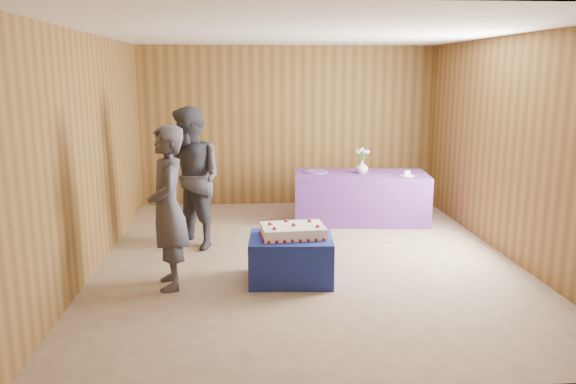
{
  "coord_description": "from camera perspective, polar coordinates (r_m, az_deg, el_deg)",
  "views": [
    {
      "loc": [
        -0.75,
        -6.59,
        2.26
      ],
      "look_at": [
        -0.22,
        0.1,
        0.82
      ],
      "focal_mm": 35.0,
      "sensor_mm": 36.0,
      "label": 1
    }
  ],
  "objects": [
    {
      "name": "guest_left",
      "position": [
        6.0,
        -12.12,
        -1.61
      ],
      "size": [
        0.54,
        0.7,
        1.73
      ],
      "primitive_type": "imported",
      "rotation": [
        0.0,
        0.0,
        -1.36
      ],
      "color": "#3B3A45",
      "rests_on": "ground"
    },
    {
      "name": "guest_right",
      "position": [
        7.31,
        -9.8,
        1.35
      ],
      "size": [
        1.12,
        1.13,
        1.84
      ],
      "primitive_type": "imported",
      "rotation": [
        0.0,
        0.0,
        -0.83
      ],
      "color": "#373641",
      "rests_on": "ground"
    },
    {
      "name": "serving_table",
      "position": [
        8.68,
        7.38,
        -0.55
      ],
      "size": [
        2.08,
        1.1,
        0.75
      ],
      "primitive_type": "cube",
      "rotation": [
        0.0,
        0.0,
        -0.1
      ],
      "color": "#68338E",
      "rests_on": "ground"
    },
    {
      "name": "cake_slice",
      "position": [
        8.51,
        12.02,
        1.94
      ],
      "size": [
        0.08,
        0.07,
        0.09
      ],
      "rotation": [
        0.0,
        0.0,
        -0.06
      ],
      "color": "white",
      "rests_on": "plate"
    },
    {
      "name": "vase",
      "position": [
        8.59,
        7.53,
        2.53
      ],
      "size": [
        0.24,
        0.24,
        0.19
      ],
      "primitive_type": "imported",
      "rotation": [
        0.0,
        0.0,
        -0.41
      ],
      "color": "silver",
      "rests_on": "serving_table"
    },
    {
      "name": "platter",
      "position": [
        8.64,
        2.91,
        2.08
      ],
      "size": [
        0.38,
        0.38,
        0.02
      ],
      "primitive_type": "cylinder",
      "rotation": [
        0.0,
        0.0,
        -0.02
      ],
      "color": "#704A95",
      "rests_on": "serving_table"
    },
    {
      "name": "flower_spray",
      "position": [
        8.56,
        7.57,
        4.1
      ],
      "size": [
        0.22,
        0.22,
        0.17
      ],
      "color": "#2B6B2D",
      "rests_on": "vase"
    },
    {
      "name": "sheet_cake",
      "position": [
        6.13,
        0.51,
        -3.97
      ],
      "size": [
        0.74,
        0.54,
        0.16
      ],
      "rotation": [
        0.0,
        0.0,
        0.08
      ],
      "color": "white",
      "rests_on": "cake_table"
    },
    {
      "name": "ground",
      "position": [
        7.01,
        1.86,
        -6.72
      ],
      "size": [
        6.0,
        6.0,
        0.0
      ],
      "primitive_type": "plane",
      "color": "gray",
      "rests_on": "ground"
    },
    {
      "name": "knife",
      "position": [
        8.38,
        12.33,
        1.45
      ],
      "size": [
        0.24,
        0.15,
        0.0
      ],
      "primitive_type": "cube",
      "rotation": [
        0.0,
        0.0,
        -0.51
      ],
      "color": "#BCBCC1",
      "rests_on": "serving_table"
    },
    {
      "name": "room_shell",
      "position": [
        6.65,
        1.97,
        8.15
      ],
      "size": [
        5.04,
        6.04,
        2.72
      ],
      "color": "brown",
      "rests_on": "ground"
    },
    {
      "name": "cake_table",
      "position": [
        6.21,
        0.29,
        -6.78
      ],
      "size": [
        0.95,
        0.76,
        0.5
      ],
      "primitive_type": "cube",
      "rotation": [
        0.0,
        0.0,
        -0.07
      ],
      "color": "#1B3197",
      "rests_on": "ground"
    },
    {
      "name": "plate",
      "position": [
        8.52,
        12.01,
        1.66
      ],
      "size": [
        0.22,
        0.22,
        0.01
      ],
      "primitive_type": "cylinder",
      "rotation": [
        0.0,
        0.0,
        -0.03
      ],
      "color": "white",
      "rests_on": "serving_table"
    }
  ]
}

